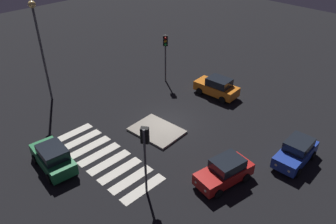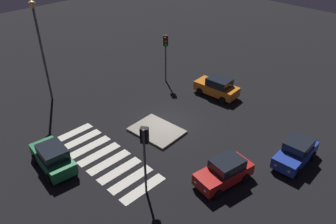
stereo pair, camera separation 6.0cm
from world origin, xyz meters
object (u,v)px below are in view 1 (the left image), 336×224
(traffic_light_west, at_px, (165,47))
(traffic_light_east, at_px, (145,145))
(traffic_island, at_px, (157,131))
(street_lamp, at_px, (39,37))
(car_green, at_px, (53,157))
(car_orange, at_px, (217,87))
(car_blue, at_px, (296,152))
(car_red, at_px, (225,172))

(traffic_light_west, height_order, traffic_light_east, traffic_light_west)
(traffic_island, relative_size, street_lamp, 0.46)
(traffic_island, bearing_deg, car_green, -103.51)
(car_orange, relative_size, car_green, 1.00)
(car_orange, bearing_deg, car_blue, 155.14)
(car_blue, bearing_deg, traffic_light_east, -32.27)
(traffic_island, xyz_separation_m, car_blue, (8.95, 4.18, 0.71))
(traffic_island, relative_size, car_blue, 1.02)
(car_blue, xyz_separation_m, car_orange, (-9.27, 3.46, 0.04))
(car_blue, relative_size, car_green, 0.95)
(traffic_light_west, distance_m, street_lamp, 10.77)
(car_green, height_order, street_lamp, street_lamp)
(car_green, distance_m, car_red, 10.91)
(traffic_light_west, xyz_separation_m, street_lamp, (-4.59, -9.49, 2.21))
(traffic_island, xyz_separation_m, street_lamp, (-10.07, -3.17, 5.61))
(car_green, bearing_deg, traffic_light_east, -147.50)
(car_blue, distance_m, car_orange, 9.90)
(traffic_light_west, bearing_deg, car_blue, 34.48)
(street_lamp, bearing_deg, car_orange, 47.95)
(car_blue, height_order, car_orange, car_orange)
(car_green, relative_size, traffic_light_east, 0.89)
(car_orange, bearing_deg, traffic_light_east, 105.07)
(car_blue, height_order, traffic_light_east, traffic_light_east)
(car_green, height_order, traffic_light_east, traffic_light_east)
(car_red, distance_m, traffic_light_west, 14.37)
(car_green, bearing_deg, traffic_island, -97.82)
(car_blue, relative_size, car_red, 0.97)
(car_red, bearing_deg, car_blue, 165.44)
(car_red, distance_m, traffic_light_east, 5.44)
(traffic_light_west, distance_m, traffic_light_east, 14.39)
(car_blue, xyz_separation_m, car_red, (-2.17, -4.85, -0.00))
(traffic_island, xyz_separation_m, car_red, (6.78, -0.67, 0.71))
(car_green, distance_m, traffic_light_east, 6.95)
(car_green, bearing_deg, traffic_light_west, -69.27)
(car_orange, bearing_deg, car_red, 126.14)
(traffic_island, xyz_separation_m, car_orange, (-0.32, 7.64, 0.75))
(car_green, bearing_deg, street_lamp, -21.55)
(car_blue, height_order, traffic_light_west, traffic_light_west)
(car_orange, distance_m, traffic_light_east, 13.16)
(traffic_island, height_order, traffic_light_east, traffic_light_east)
(car_green, height_order, car_red, car_green)
(car_orange, xyz_separation_m, car_green, (-1.46, -15.07, -0.01))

